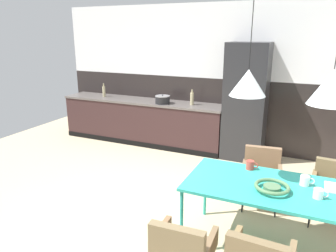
# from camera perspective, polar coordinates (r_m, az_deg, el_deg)

# --- Properties ---
(ground_plane) EXTENTS (9.00, 9.00, 0.00)m
(ground_plane) POSITION_cam_1_polar(r_m,az_deg,el_deg) (3.90, -1.99, -17.67)
(ground_plane) COLOR tan
(back_wall_splashback_dark) EXTENTS (6.92, 0.12, 1.36)m
(back_wall_splashback_dark) POSITION_cam_1_polar(r_m,az_deg,el_deg) (6.24, 10.08, 2.16)
(back_wall_splashback_dark) COLOR black
(back_wall_splashback_dark) RESTS_ON ground
(back_wall_panel_upper) EXTENTS (6.92, 0.12, 1.36)m
(back_wall_panel_upper) POSITION_cam_1_polar(r_m,az_deg,el_deg) (6.06, 10.74, 14.73)
(back_wall_panel_upper) COLOR silver
(back_wall_panel_upper) RESTS_ON back_wall_splashback_dark
(kitchen_counter) EXTENTS (3.43, 0.63, 0.88)m
(kitchen_counter) POSITION_cam_1_polar(r_m,az_deg,el_deg) (6.54, -4.64, 0.88)
(kitchen_counter) COLOR #352121
(kitchen_counter) RESTS_ON ground
(refrigerator_column) EXTENTS (0.71, 0.60, 2.04)m
(refrigerator_column) POSITION_cam_1_polar(r_m,az_deg,el_deg) (5.73, 13.79, 4.18)
(refrigerator_column) COLOR #232326
(refrigerator_column) RESTS_ON ground
(dining_table) EXTENTS (1.76, 0.87, 0.74)m
(dining_table) POSITION_cam_1_polar(r_m,az_deg,el_deg) (3.34, 18.92, -10.93)
(dining_table) COLOR teal
(dining_table) RESTS_ON ground
(armchair_head_of_table) EXTENTS (0.54, 0.52, 0.76)m
(armchair_head_of_table) POSITION_cam_1_polar(r_m,az_deg,el_deg) (4.30, 16.48, -7.64)
(armchair_head_of_table) COLOR brown
(armchair_head_of_table) RESTS_ON ground
(armchair_near_window) EXTENTS (0.51, 0.49, 0.75)m
(armchair_near_window) POSITION_cam_1_polar(r_m,az_deg,el_deg) (2.81, 2.45, -20.99)
(armchair_near_window) COLOR brown
(armchair_near_window) RESTS_ON ground
(armchair_by_stool) EXTENTS (0.52, 0.51, 0.74)m
(armchair_by_stool) POSITION_cam_1_polar(r_m,az_deg,el_deg) (4.24, 27.67, -9.31)
(armchair_by_stool) COLOR brown
(armchair_by_stool) RESTS_ON ground
(fruit_bowl) EXTENTS (0.33, 0.33, 0.06)m
(fruit_bowl) POSITION_cam_1_polar(r_m,az_deg,el_deg) (3.21, 18.19, -10.38)
(fruit_bowl) COLOR #4C704C
(fruit_bowl) RESTS_ON dining_table
(mug_short_terracotta) EXTENTS (0.13, 0.09, 0.09)m
(mug_short_terracotta) POSITION_cam_1_polar(r_m,az_deg,el_deg) (3.23, 25.46, -10.92)
(mug_short_terracotta) COLOR white
(mug_short_terracotta) RESTS_ON dining_table
(mug_glass_clear) EXTENTS (0.13, 0.09, 0.10)m
(mug_glass_clear) POSITION_cam_1_polar(r_m,az_deg,el_deg) (3.62, 14.59, -6.81)
(mug_glass_clear) COLOR #B23D33
(mug_glass_clear) RESTS_ON dining_table
(mug_white_ceramic) EXTENTS (0.13, 0.09, 0.10)m
(mug_white_ceramic) POSITION_cam_1_polar(r_m,az_deg,el_deg) (3.43, 23.43, -8.99)
(mug_white_ceramic) COLOR white
(mug_white_ceramic) RESTS_ON dining_table
(cooking_pot) EXTENTS (0.28, 0.28, 0.18)m
(cooking_pot) POSITION_cam_1_polar(r_m,az_deg,el_deg) (6.09, -0.99, 4.77)
(cooking_pot) COLOR black
(cooking_pot) RESTS_ON kitchen_counter
(bottle_spice_small) EXTENTS (0.06, 0.06, 0.28)m
(bottle_spice_small) POSITION_cam_1_polar(r_m,az_deg,el_deg) (6.89, -11.44, 6.14)
(bottle_spice_small) COLOR tan
(bottle_spice_small) RESTS_ON kitchen_counter
(bottle_vinegar_dark) EXTENTS (0.07, 0.07, 0.29)m
(bottle_vinegar_dark) POSITION_cam_1_polar(r_m,az_deg,el_deg) (5.98, 4.33, 4.96)
(bottle_vinegar_dark) COLOR tan
(bottle_vinegar_dark) RESTS_ON kitchen_counter
(pendant_lamp_over_table_near) EXTENTS (0.34, 0.34, 1.06)m
(pendant_lamp_over_table_near) POSITION_cam_1_polar(r_m,az_deg,el_deg) (3.09, 14.19, 7.57)
(pendant_lamp_over_table_near) COLOR black
(pendant_lamp_over_table_far) EXTENTS (0.38, 0.38, 1.09)m
(pendant_lamp_over_table_far) POSITION_cam_1_polar(r_m,az_deg,el_deg) (3.07, 27.37, 6.21)
(pendant_lamp_over_table_far) COLOR black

